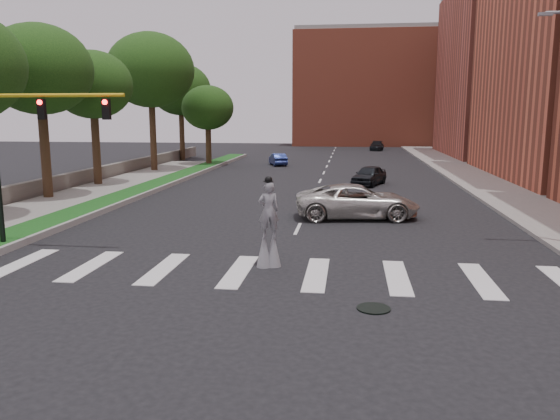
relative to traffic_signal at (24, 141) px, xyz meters
name	(u,v)px	position (x,y,z in m)	size (l,w,h in m)	color
ground_plane	(273,282)	(9.78, -3.00, -4.15)	(160.00, 160.00, 0.00)	black
grass_median	(150,187)	(-1.72, 17.00, -4.03)	(2.00, 60.00, 0.25)	#144917
median_curb	(164,187)	(-0.67, 17.00, -4.01)	(0.20, 60.00, 0.28)	gray
sidewalk_left	(25,212)	(-4.72, 7.00, -4.06)	(4.00, 60.00, 0.18)	gray
sidewalk_right	(491,184)	(22.28, 22.00, -4.06)	(5.00, 90.00, 0.18)	gray
stone_wall	(88,177)	(-7.22, 19.00, -3.60)	(0.50, 56.00, 1.10)	#5E5850
manhole	(374,308)	(12.78, -5.00, -4.13)	(0.90, 0.90, 0.04)	black
building_far	(518,72)	(31.78, 51.00, 5.85)	(16.00, 22.00, 20.00)	#B95544
building_backdrop	(374,90)	(15.78, 75.00, 4.85)	(26.00, 14.00, 18.00)	#C95A3F
traffic_signal	(24,141)	(0.00, 0.00, 0.00)	(5.30, 0.23, 6.20)	black
stilt_performer	(269,230)	(9.39, -1.28, -2.86)	(0.82, 0.66, 3.10)	#372416
suv_crossing	(357,201)	(12.47, 7.98, -3.30)	(2.81, 6.09, 1.69)	beige
car_near	(369,175)	(13.46, 21.04, -3.44)	(1.67, 4.16, 1.42)	black
car_mid	(278,159)	(4.82, 35.54, -3.54)	(1.28, 3.68, 1.21)	navy
car_far	(377,146)	(15.78, 59.97, -3.50)	(1.81, 4.46, 1.29)	black
tree_2	(39,70)	(-6.02, 11.52, 3.50)	(6.16, 6.16, 10.31)	#372416
tree_3	(93,85)	(-5.88, 17.88, 2.94)	(5.54, 5.54, 9.50)	#372416
tree_4	(150,70)	(-5.36, 27.90, 4.71)	(7.60, 7.60, 12.12)	#372416
tree_5	(181,90)	(-6.66, 40.46, 3.60)	(6.66, 6.66, 10.61)	#372416
tree_6	(208,108)	(-2.01, 34.29, 1.55)	(5.13, 5.13, 7.92)	#372416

